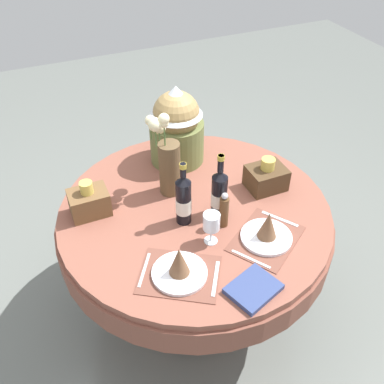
# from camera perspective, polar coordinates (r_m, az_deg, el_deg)

# --- Properties ---
(ground) EXTENTS (8.00, 8.00, 0.00)m
(ground) POSITION_cam_1_polar(r_m,az_deg,el_deg) (2.78, 0.29, -14.19)
(ground) COLOR slate
(dining_table) EXTENTS (1.40, 1.40, 0.78)m
(dining_table) POSITION_cam_1_polar(r_m,az_deg,el_deg) (2.28, 0.34, -4.46)
(dining_table) COLOR brown
(dining_table) RESTS_ON ground
(place_setting_left) EXTENTS (0.43, 0.40, 0.16)m
(place_setting_left) POSITION_cam_1_polar(r_m,az_deg,el_deg) (1.87, -1.66, -9.85)
(place_setting_left) COLOR brown
(place_setting_left) RESTS_ON dining_table
(place_setting_right) EXTENTS (0.43, 0.41, 0.16)m
(place_setting_right) POSITION_cam_1_polar(r_m,az_deg,el_deg) (2.04, 9.78, -5.12)
(place_setting_right) COLOR brown
(place_setting_right) RESTS_ON dining_table
(flower_vase) EXTENTS (0.15, 0.18, 0.47)m
(flower_vase) POSITION_cam_1_polar(r_m,az_deg,el_deg) (2.18, -3.30, 4.48)
(flower_vase) COLOR brown
(flower_vase) RESTS_ON dining_table
(wine_bottle_left) EXTENTS (0.08, 0.08, 0.35)m
(wine_bottle_left) POSITION_cam_1_polar(r_m,az_deg,el_deg) (2.09, 3.58, -0.09)
(wine_bottle_left) COLOR black
(wine_bottle_left) RESTS_ON dining_table
(wine_bottle_centre) EXTENTS (0.08, 0.08, 0.34)m
(wine_bottle_centre) POSITION_cam_1_polar(r_m,az_deg,el_deg) (2.04, -1.12, -1.02)
(wine_bottle_centre) COLOR black
(wine_bottle_centre) RESTS_ON dining_table
(wine_glass_left) EXTENTS (0.08, 0.08, 0.16)m
(wine_glass_left) POSITION_cam_1_polar(r_m,az_deg,el_deg) (1.95, 2.56, -3.98)
(wine_glass_left) COLOR silver
(wine_glass_left) RESTS_ON dining_table
(pepper_mill) EXTENTS (0.05, 0.05, 0.20)m
(pepper_mill) POSITION_cam_1_polar(r_m,az_deg,el_deg) (2.06, 4.19, -2.44)
(pepper_mill) COLOR brown
(pepper_mill) RESTS_ON dining_table
(book_on_table) EXTENTS (0.25, 0.22, 0.03)m
(book_on_table) POSITION_cam_1_polar(r_m,az_deg,el_deg) (1.86, 8.02, -12.41)
(book_on_table) COLOR navy
(book_on_table) RESTS_ON dining_table
(gift_tub_back_centre) EXTENTS (0.30, 0.30, 0.46)m
(gift_tub_back_centre) POSITION_cam_1_polar(r_m,az_deg,el_deg) (2.41, -2.05, 9.07)
(gift_tub_back_centre) COLOR olive
(gift_tub_back_centre) RESTS_ON dining_table
(woven_basket_side_left) EXTENTS (0.19, 0.14, 0.19)m
(woven_basket_side_left) POSITION_cam_1_polar(r_m,az_deg,el_deg) (2.19, -13.30, -1.24)
(woven_basket_side_left) COLOR brown
(woven_basket_side_left) RESTS_ON dining_table
(woven_basket_side_right) EXTENTS (0.19, 0.16, 0.18)m
(woven_basket_side_right) POSITION_cam_1_polar(r_m,az_deg,el_deg) (2.32, 9.68, 1.95)
(woven_basket_side_right) COLOR #47331E
(woven_basket_side_right) RESTS_ON dining_table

